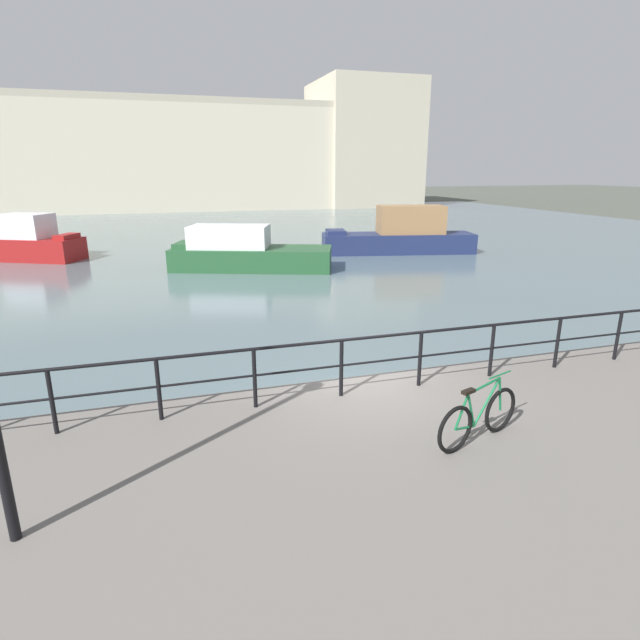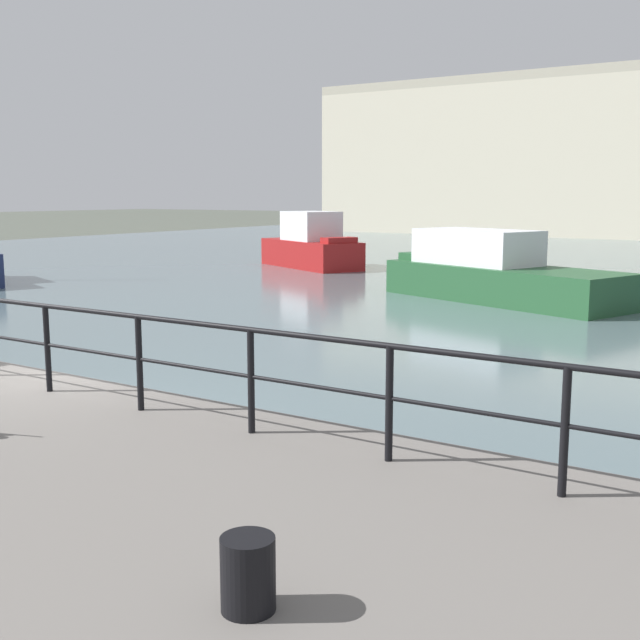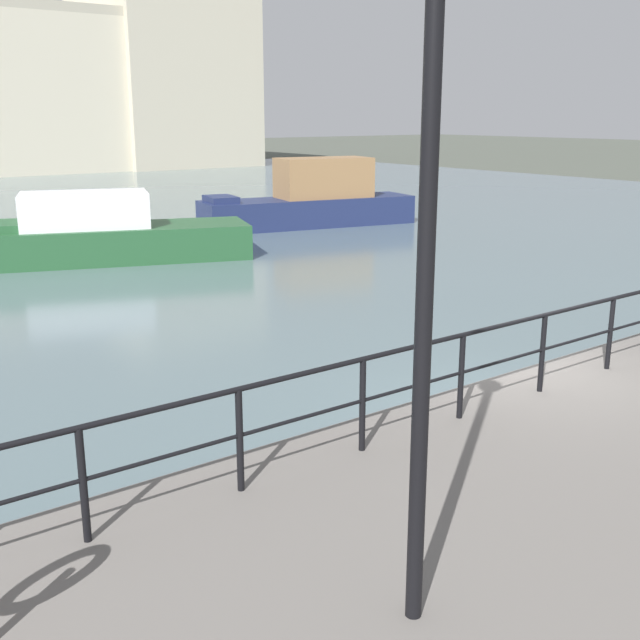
{
  "view_description": "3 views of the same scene",
  "coord_description": "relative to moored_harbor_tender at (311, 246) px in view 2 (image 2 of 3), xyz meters",
  "views": [
    {
      "loc": [
        -3.5,
        -8.7,
        4.75
      ],
      "look_at": [
        0.42,
        4.05,
        0.78
      ],
      "focal_mm": 28.68,
      "sensor_mm": 36.0,
      "label": 1
    },
    {
      "loc": [
        8.7,
        -6.78,
        3.19
      ],
      "look_at": [
        1.72,
        4.04,
        1.13
      ],
      "focal_mm": 44.13,
      "sensor_mm": 36.0,
      "label": 2
    },
    {
      "loc": [
        -8.86,
        -6.72,
        4.4
      ],
      "look_at": [
        -1.09,
        3.54,
        0.96
      ],
      "focal_mm": 43.32,
      "sensor_mm": 36.0,
      "label": 3
    }
  ],
  "objects": [
    {
      "name": "ground_plane",
      "position": [
        10.4,
        -22.08,
        -0.96
      ],
      "size": [
        240.0,
        240.0,
        0.0
      ],
      "primitive_type": "plane",
      "color": "#4C5147"
    },
    {
      "name": "water_basin",
      "position": [
        10.4,
        8.12,
        -0.95
      ],
      "size": [
        80.0,
        60.0,
        0.01
      ],
      "primitive_type": "cube",
      "color": "slate",
      "rests_on": "ground_plane"
    },
    {
      "name": "mooring_bollard",
      "position": [
        16.47,
        -25.54,
        0.08
      ],
      "size": [
        0.32,
        0.32,
        0.44
      ],
      "primitive_type": "cylinder",
      "color": "black",
      "rests_on": "quay_promenade"
    },
    {
      "name": "moored_small_launch",
      "position": [
        10.68,
        -6.06,
        -0.12
      ],
      "size": [
        8.06,
        5.01,
        2.11
      ],
      "rotation": [
        0.0,
        0.0,
        2.79
      ],
      "color": "#23512D",
      "rests_on": "water_basin"
    },
    {
      "name": "moored_harbor_tender",
      "position": [
        0.0,
        0.0,
        0.0
      ],
      "size": [
        5.93,
        4.34,
        2.45
      ],
      "rotation": [
        0.0,
        0.0,
        -0.46
      ],
      "color": "maroon",
      "rests_on": "water_basin"
    }
  ]
}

